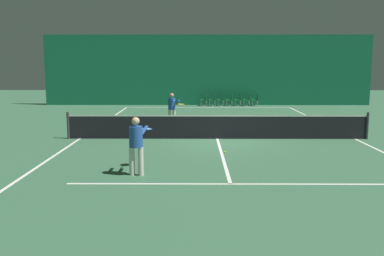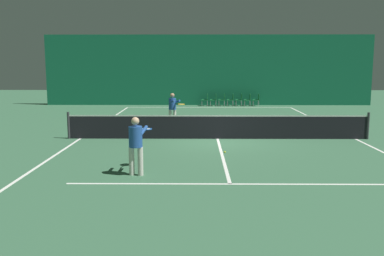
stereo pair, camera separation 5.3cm
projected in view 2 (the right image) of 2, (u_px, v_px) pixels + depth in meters
ground_plane at (218, 139)px, 17.05m from camera, size 60.00×60.00×0.00m
backdrop_curtain at (209, 70)px, 30.09m from camera, size 23.00×0.12×4.93m
court_line_baseline_far at (209, 107)px, 28.81m from camera, size 11.00×0.10×0.00m
court_line_service_far at (212, 118)px, 23.38m from camera, size 8.25×0.10×0.00m
court_line_service_near at (230, 184)px, 10.73m from camera, size 8.25×0.10×0.00m
court_line_sideline_left at (80, 139)px, 17.11m from camera, size 0.10×23.80×0.00m
court_line_sideline_right at (356, 139)px, 17.00m from camera, size 0.10×23.80×0.00m
court_line_centre at (218, 139)px, 17.05m from camera, size 0.10×12.80×0.00m
tennis_net at (218, 126)px, 16.97m from camera, size 12.00×0.10×1.07m
player_near at (136, 141)px, 11.48m from camera, size 0.58×1.35×1.59m
player_far at (173, 107)px, 20.64m from camera, size 0.93×1.30×1.55m
courtside_chair_0 at (206, 99)px, 29.85m from camera, size 0.44×0.44×0.84m
courtside_chair_1 at (214, 99)px, 29.85m from camera, size 0.44×0.44×0.84m
courtside_chair_2 at (223, 99)px, 29.84m from camera, size 0.44×0.44×0.84m
courtside_chair_3 at (231, 99)px, 29.83m from camera, size 0.44×0.44×0.84m
courtside_chair_4 at (240, 99)px, 29.83m from camera, size 0.44×0.44×0.84m
courtside_chair_5 at (248, 99)px, 29.82m from camera, size 0.44×0.44×0.84m
courtside_chair_6 at (257, 99)px, 29.81m from camera, size 0.44×0.44×0.84m
tennis_ball at (225, 152)px, 14.41m from camera, size 0.07×0.07×0.07m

